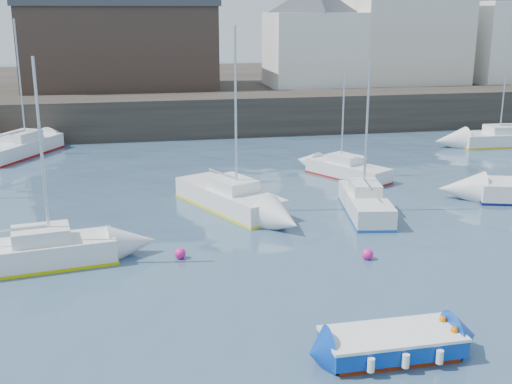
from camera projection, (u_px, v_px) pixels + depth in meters
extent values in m
plane|color=#2D4760|center=(337.00, 356.00, 18.19)|extent=(220.00, 220.00, 0.00)
cube|color=#28231E|center=(201.00, 115.00, 50.83)|extent=(90.00, 5.00, 3.00)
cube|color=#28231E|center=(182.00, 90.00, 67.86)|extent=(90.00, 32.00, 2.80)
cube|color=beige|center=(405.00, 35.00, 59.55)|extent=(10.00, 8.00, 9.00)
cube|color=white|center=(313.00, 50.00, 57.76)|extent=(8.00, 7.00, 6.50)
cube|color=#3D2D26|center=(121.00, 48.00, 55.98)|extent=(16.00, 10.00, 7.00)
cube|color=#3A3D44|center=(118.00, 3.00, 54.94)|extent=(16.40, 10.40, 0.60)
cube|color=maroon|center=(391.00, 353.00, 18.13)|extent=(3.58, 1.53, 0.18)
cube|color=#083AAA|center=(392.00, 343.00, 18.04)|extent=(3.89, 1.73, 0.49)
cube|color=white|center=(392.00, 334.00, 17.96)|extent=(3.97, 1.77, 0.09)
cube|color=white|center=(392.00, 340.00, 18.02)|extent=(3.11, 1.22, 0.44)
cube|color=#CDBE7D|center=(392.00, 337.00, 17.99)|extent=(0.30, 1.16, 0.07)
cylinder|color=white|center=(347.00, 332.00, 18.72)|extent=(0.20, 0.20, 0.39)
cylinder|color=white|center=(371.00, 365.00, 16.98)|extent=(0.20, 0.20, 0.39)
cylinder|color=white|center=(379.00, 329.00, 18.92)|extent=(0.20, 0.20, 0.39)
cylinder|color=white|center=(406.00, 361.00, 17.18)|extent=(0.20, 0.20, 0.39)
cylinder|color=white|center=(410.00, 325.00, 19.12)|extent=(0.20, 0.20, 0.39)
cylinder|color=white|center=(440.00, 357.00, 17.38)|extent=(0.20, 0.20, 0.39)
cube|color=white|center=(34.00, 254.00, 24.41)|extent=(6.24, 2.86, 0.98)
cube|color=#D8CF07|center=(35.00, 265.00, 24.52)|extent=(6.30, 2.89, 0.13)
cube|color=white|center=(41.00, 235.00, 24.30)|extent=(2.31, 1.76, 0.55)
cylinder|color=silver|center=(42.00, 152.00, 23.53)|extent=(0.11, 0.11, 6.91)
cube|color=white|center=(229.00, 198.00, 31.69)|extent=(4.84, 7.07, 1.02)
cube|color=yellow|center=(229.00, 207.00, 31.81)|extent=(4.88, 7.14, 0.14)
cube|color=white|center=(232.00, 184.00, 31.21)|extent=(2.48, 2.84, 0.57)
cylinder|color=silver|center=(236.00, 111.00, 29.96)|extent=(0.11, 0.11, 7.80)
cube|color=white|center=(365.00, 204.00, 30.72)|extent=(2.60, 5.68, 0.99)
cube|color=#1D4CA0|center=(365.00, 213.00, 30.84)|extent=(2.63, 5.74, 0.13)
cube|color=white|center=(365.00, 187.00, 30.78)|extent=(1.60, 2.10, 0.55)
cylinder|color=silver|center=(367.00, 127.00, 30.26)|extent=(0.11, 0.11, 6.29)
cube|color=white|center=(348.00, 171.00, 37.46)|extent=(4.15, 5.35, 0.86)
cube|color=maroon|center=(348.00, 177.00, 37.56)|extent=(4.19, 5.40, 0.11)
cube|color=white|center=(345.00, 159.00, 37.46)|extent=(2.03, 2.22, 0.48)
cylinder|color=silver|center=(343.00, 111.00, 36.90)|extent=(0.10, 0.10, 6.03)
cube|color=white|center=(508.00, 139.00, 46.60)|extent=(7.31, 2.50, 0.93)
cube|color=yellow|center=(508.00, 144.00, 46.71)|extent=(7.39, 2.52, 0.12)
cube|color=white|center=(505.00, 129.00, 46.34)|extent=(2.58, 1.80, 0.52)
cylinder|color=silver|center=(506.00, 74.00, 45.22)|extent=(0.10, 0.10, 8.35)
cube|color=white|center=(20.00, 149.00, 43.06)|extent=(5.25, 7.10, 1.03)
cube|color=maroon|center=(21.00, 155.00, 43.19)|extent=(5.30, 7.17, 0.14)
cube|color=white|center=(22.00, 136.00, 43.16)|extent=(2.61, 2.91, 0.57)
cylinder|color=silver|center=(20.00, 80.00, 42.48)|extent=(0.11, 0.11, 7.92)
sphere|color=#E51C87|center=(180.00, 258.00, 25.35)|extent=(0.45, 0.45, 0.45)
sphere|color=#E51C87|center=(367.00, 259.00, 25.26)|extent=(0.45, 0.45, 0.45)
sphere|color=#E51C87|center=(244.00, 184.00, 36.24)|extent=(0.42, 0.42, 0.42)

